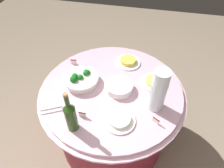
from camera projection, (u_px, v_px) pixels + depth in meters
The scene contains 13 objects.
ground_plane at pixel (112, 136), 2.11m from camera, with size 6.00×6.00×0.00m, color gray.
buffet_table at pixel (112, 115), 1.84m from camera, with size 1.16×1.16×0.74m.
broccoli_bowl at pixel (81, 79), 1.60m from camera, with size 0.28×0.28×0.10m.
plate_stack at pixel (119, 87), 1.55m from camera, with size 0.21×0.21×0.06m.
wine_bottle at pixel (71, 116), 1.24m from camera, with size 0.07×0.07×0.34m.
decorative_fruit_vase at pixel (158, 91), 1.34m from camera, with size 0.11×0.11×0.34m.
serving_tongs at pixel (52, 110), 1.43m from camera, with size 0.16×0.11×0.01m.
food_plate_rice at pixel (119, 120), 1.36m from camera, with size 0.22×0.22×0.04m.
food_plate_noodles at pixel (154, 82), 1.61m from camera, with size 0.22×0.22×0.03m.
food_plate_fried_egg at pixel (128, 61), 1.78m from camera, with size 0.22×0.22×0.04m.
label_placard_front at pixel (156, 120), 1.34m from camera, with size 0.05×0.03×0.05m.
label_placard_mid at pixel (74, 61), 1.76m from camera, with size 0.05×0.02×0.05m.
label_placard_rear at pixel (82, 114), 1.37m from camera, with size 0.05×0.01×0.05m.
Camera 1 is at (-0.22, 1.05, 1.90)m, focal length 32.33 mm.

